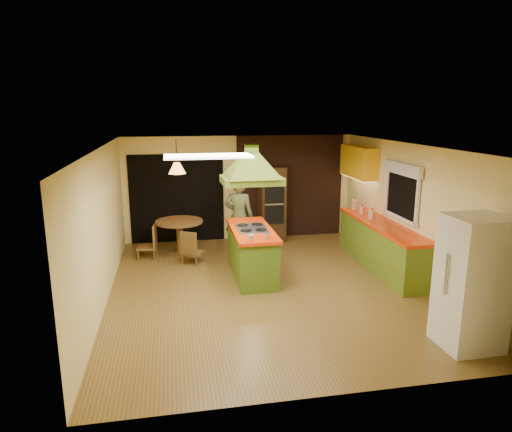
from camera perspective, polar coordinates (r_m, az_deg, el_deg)
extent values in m
plane|color=brown|center=(8.29, 1.40, -8.85)|extent=(6.50, 6.50, 0.00)
plane|color=#FFF7B6|center=(11.04, -2.05, 3.51)|extent=(5.50, 0.00, 5.50)
plane|color=#FFF7B6|center=(4.93, 9.42, -9.29)|extent=(5.50, 0.00, 5.50)
plane|color=#FFF7B6|center=(7.83, -18.65, -1.28)|extent=(0.00, 6.50, 6.50)
plane|color=#FFF7B6|center=(8.88, 19.08, 0.37)|extent=(0.00, 6.50, 6.50)
plane|color=silver|center=(7.71, 1.51, 8.64)|extent=(6.50, 6.50, 0.00)
cube|color=#381E14|center=(11.27, 4.27, 3.69)|extent=(2.64, 0.03, 2.50)
cube|color=black|center=(10.94, -9.83, 2.17)|extent=(2.20, 0.03, 2.10)
cube|color=olive|center=(9.46, 15.35, -3.74)|extent=(0.58, 3.00, 0.86)
cube|color=#E53807|center=(9.34, 15.52, -1.04)|extent=(0.62, 3.05, 0.06)
cube|color=yellow|center=(10.64, 12.71, 6.63)|extent=(0.34, 1.40, 0.70)
cube|color=black|center=(9.15, 17.84, 2.74)|extent=(0.03, 1.16, 0.96)
cube|color=white|center=(9.06, 17.77, 5.66)|extent=(0.10, 1.35, 0.22)
cube|color=white|center=(6.36, -6.01, 7.44)|extent=(1.20, 0.60, 0.03)
cube|color=#50731C|center=(8.67, -0.53, -4.77)|extent=(0.70, 1.79, 0.87)
cube|color=red|center=(8.54, -0.54, -1.79)|extent=(0.76, 1.87, 0.06)
cube|color=silver|center=(8.53, -0.54, -1.54)|extent=(0.54, 0.79, 0.02)
cube|color=olive|center=(8.34, -0.55, 4.50)|extent=(1.10, 0.80, 0.13)
pyramid|color=olive|center=(8.28, -0.56, 7.99)|extent=(1.10, 0.80, 0.45)
cube|color=olive|center=(8.27, -0.56, 8.49)|extent=(0.22, 0.22, 0.13)
imported|color=#464F29|center=(9.77, -2.14, -0.12)|extent=(0.74, 0.63, 1.72)
cube|color=white|center=(6.68, 25.42, -7.55)|extent=(0.75, 0.71, 1.80)
cube|color=#402914|center=(10.95, 1.94, 1.53)|extent=(0.62, 0.61, 1.79)
cube|color=black|center=(10.60, 2.31, 2.79)|extent=(0.46, 0.04, 0.45)
cube|color=black|center=(10.71, 2.28, 0.16)|extent=(0.46, 0.04, 0.45)
cylinder|color=brown|center=(10.01, -9.58, -0.69)|extent=(1.02, 1.02, 0.05)
cylinder|color=brown|center=(10.11, -9.51, -2.65)|extent=(0.14, 0.14, 0.71)
cylinder|color=brown|center=(10.21, -9.43, -4.57)|extent=(0.57, 0.57, 0.05)
cone|color=#FF9E3F|center=(9.80, -9.85, 5.92)|extent=(0.43, 0.43, 0.23)
cylinder|color=beige|center=(10.44, 12.25, 1.41)|extent=(0.16, 0.16, 0.22)
cylinder|color=beige|center=(9.64, 14.27, 0.22)|extent=(0.13, 0.13, 0.18)
cylinder|color=beige|center=(10.08, 13.11, 0.78)|extent=(0.15, 0.15, 0.16)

